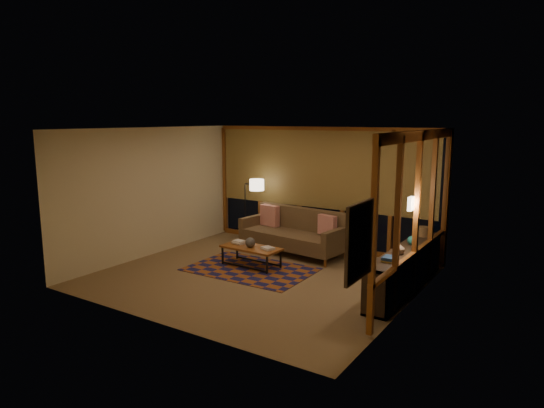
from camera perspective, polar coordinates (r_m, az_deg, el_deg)
The scene contains 21 objects.
floor at distance 9.07m, azimuth -1.54°, elevation -8.48°, with size 5.50×5.00×0.01m, color #917057.
ceiling at distance 8.60m, azimuth -1.63°, elevation 8.83°, with size 5.50×5.00×0.01m, color white.
walls at distance 8.74m, azimuth -1.58°, elevation -0.06°, with size 5.51×5.01×2.70m.
window_wall_back at distance 10.80m, azimuth 5.74°, elevation 1.86°, with size 5.30×0.16×2.60m, color brown, non-canonical shape.
window_wall_right at distance 8.14m, azimuth 16.67°, elevation -1.24°, with size 0.16×3.70×2.60m, color brown, non-canonical shape.
wall_art at distance 5.84m, azimuth 10.16°, elevation -4.34°, with size 0.06×0.74×0.94m, color red, non-canonical shape.
wall_sconce at distance 7.98m, azimuth 16.03°, elevation 0.03°, with size 0.12×0.18×0.22m, color beige, non-canonical shape.
sofa at distance 10.43m, azimuth 2.43°, elevation -3.32°, with size 2.30×0.93×0.94m, color brown, non-canonical shape.
pillow_left at distance 10.96m, azimuth -0.26°, elevation -1.39°, with size 0.47×0.16×0.47m, color red, non-canonical shape.
pillow_right at distance 10.08m, azimuth 6.52°, elevation -2.66°, with size 0.41×0.14×0.41m, color red, non-canonical shape.
area_rug at distance 9.45m, azimuth -2.56°, elevation -7.68°, with size 2.34×1.56×0.01m, color #954F1E.
coffee_table at distance 9.59m, azimuth -2.46°, elevation -6.20°, with size 1.19×0.55×0.40m, color brown, non-canonical shape.
book_stack_a at distance 9.76m, azimuth -3.96°, elevation -4.53°, with size 0.22×0.18×0.07m, color silver, non-canonical shape.
book_stack_b at distance 9.34m, azimuth -0.50°, elevation -5.24°, with size 0.22×0.17×0.04m, color silver, non-canonical shape.
ceramic_pot at distance 9.49m, azimuth -2.58°, elevation -4.52°, with size 0.20×0.20×0.20m, color #323232.
floor_lamp at distance 11.37m, azimuth -3.17°, elevation -0.70°, with size 0.51×0.33×1.52m, color black, non-canonical shape.
bookshelf at distance 8.59m, azimuth 15.45°, elevation -7.38°, with size 0.40×2.91×0.73m, color #35261A, non-canonical shape.
basket at distance 9.41m, azimuth 17.30°, elevation -3.11°, with size 0.23×0.23×0.18m, color #8E603C.
teal_bowl at distance 8.72m, azimuth 16.12°, elevation -4.14°, with size 0.16×0.16×0.16m, color teal.
vase at distance 8.09m, azimuth 14.71°, elevation -5.04°, with size 0.19×0.19×0.19m, color tan.
shelf_book_stack at distance 7.68m, azimuth 13.58°, elevation -6.31°, with size 0.15×0.21×0.06m, color silver, non-canonical shape.
Camera 1 is at (4.87, -7.08, 2.89)m, focal length 32.00 mm.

